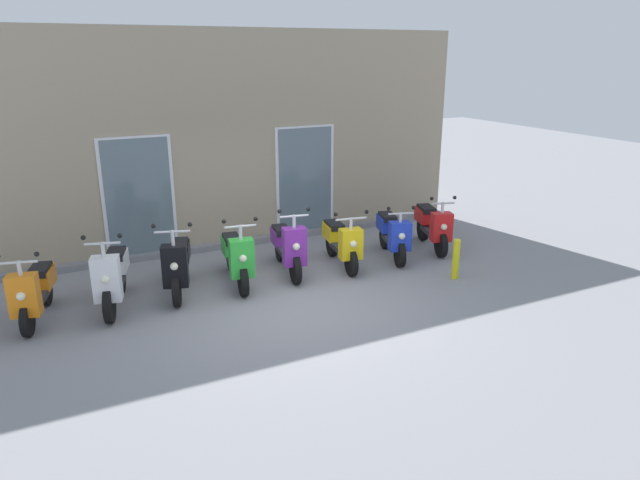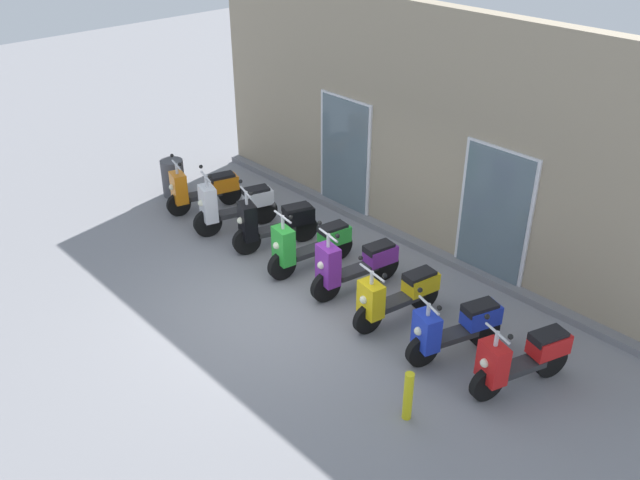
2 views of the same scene
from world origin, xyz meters
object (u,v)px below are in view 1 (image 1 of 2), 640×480
scooter_blue (393,234)px  curb_bollard (456,259)px  scooter_yellow (341,241)px  scooter_orange (34,290)px  scooter_white (113,277)px  scooter_green (237,257)px  scooter_purple (288,246)px  scooter_red (432,225)px  scooter_black (178,264)px

scooter_blue → curb_bollard: 1.46m
scooter_yellow → scooter_blue: 1.08m
scooter_orange → scooter_white: size_ratio=0.93×
scooter_green → scooter_yellow: (1.97, -0.03, -0.01)m
scooter_purple → scooter_green: bearing=-174.9°
curb_bollard → scooter_orange: bearing=167.8°
scooter_orange → scooter_purple: (4.02, 0.14, 0.02)m
scooter_red → scooter_yellow: bearing=-178.3°
scooter_black → scooter_blue: bearing=-1.1°
scooter_white → scooter_green: 1.99m
scooter_black → curb_bollard: scooter_black is taller
scooter_red → curb_bollard: (-0.62, -1.49, -0.12)m
scooter_red → scooter_green: bearing=-179.6°
scooter_black → scooter_blue: (4.02, -0.08, -0.03)m
scooter_purple → scooter_blue: size_ratio=1.12×
scooter_black → scooter_purple: (1.93, 0.07, -0.01)m
scooter_white → scooter_black: bearing=6.7°
scooter_purple → scooter_blue: scooter_purple is taller
scooter_green → scooter_purple: 0.97m
scooter_orange → scooter_red: size_ratio=0.99×
scooter_red → curb_bollard: bearing=-112.6°
scooter_orange → scooter_yellow: size_ratio=0.96×
scooter_green → scooter_red: 4.04m
scooter_white → scooter_red: bearing=1.3°
curb_bollard → scooter_black: bearing=161.4°
scooter_purple → curb_bollard: scooter_purple is taller
scooter_purple → scooter_red: bearing=-1.0°
scooter_black → scooter_yellow: scooter_black is taller
scooter_orange → scooter_green: 3.06m
scooter_yellow → scooter_white: bearing=-179.0°
scooter_orange → scooter_yellow: scooter_orange is taller
scooter_black → scooter_orange: bearing=-178.0°
scooter_orange → scooter_black: 2.09m
scooter_white → scooter_blue: (5.03, 0.04, -0.04)m
scooter_black → scooter_red: scooter_black is taller
scooter_black → scooter_blue: scooter_black is taller
scooter_yellow → scooter_red: size_ratio=1.04×
scooter_blue → scooter_white: bearing=-179.5°
scooter_orange → scooter_blue: scooter_orange is taller
scooter_green → scooter_blue: (3.05, -0.06, -0.00)m
curb_bollard → scooter_green: bearing=156.9°
scooter_white → curb_bollard: size_ratio=2.29×
scooter_orange → scooter_yellow: bearing=0.3°
scooter_red → scooter_purple: bearing=179.0°
scooter_green → scooter_red: bearing=0.4°
scooter_black → scooter_red: (5.01, 0.02, -0.02)m
scooter_black → scooter_purple: 1.94m
scooter_orange → curb_bollard: bearing=-12.2°
scooter_purple → scooter_red: (3.08, -0.05, -0.01)m
scooter_orange → scooter_red: (7.10, 0.09, 0.01)m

